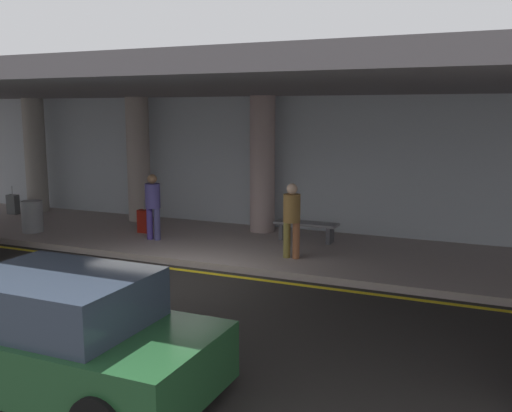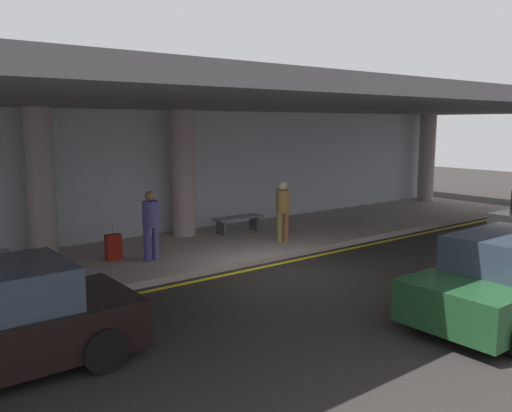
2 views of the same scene
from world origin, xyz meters
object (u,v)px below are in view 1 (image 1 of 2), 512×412
(support_column_far_left, at_px, (36,155))
(suitcase_upright_secondary, at_px, (145,221))
(bench_metal, at_px, (306,227))
(support_column_left_mid, at_px, (138,160))
(traveler_with_luggage, at_px, (292,216))
(person_waiting_for_ride, at_px, (153,202))
(car_dark_green, at_px, (56,336))
(suitcase_upright_primary, at_px, (13,204))
(support_column_center, at_px, (262,165))
(trash_bin_steel, at_px, (32,216))

(support_column_far_left, xyz_separation_m, suitcase_upright_secondary, (5.18, -1.47, -1.51))
(suitcase_upright_secondary, bearing_deg, bench_metal, 23.17)
(support_column_far_left, xyz_separation_m, support_column_left_mid, (4.00, 0.00, 0.00))
(support_column_far_left, bearing_deg, bench_metal, -4.10)
(traveler_with_luggage, bearing_deg, person_waiting_for_ride, -106.42)
(support_column_left_mid, relative_size, person_waiting_for_ride, 2.17)
(car_dark_green, bearing_deg, person_waiting_for_ride, 119.32)
(suitcase_upright_secondary, bearing_deg, car_dark_green, -49.62)
(suitcase_upright_primary, bearing_deg, support_column_left_mid, 17.33)
(traveler_with_luggage, relative_size, bench_metal, 1.05)
(support_column_left_mid, height_order, support_column_center, same)
(trash_bin_steel, bearing_deg, support_column_center, 24.71)
(person_waiting_for_ride, distance_m, bench_metal, 3.94)
(car_dark_green, height_order, suitcase_upright_primary, car_dark_green)
(support_column_left_mid, bearing_deg, traveler_with_luggage, -22.97)
(support_column_center, height_order, traveler_with_luggage, support_column_center)
(support_column_center, bearing_deg, suitcase_upright_primary, -174.60)
(support_column_center, relative_size, person_waiting_for_ride, 2.17)
(suitcase_upright_primary, relative_size, bench_metal, 0.56)
(support_column_left_mid, relative_size, suitcase_upright_secondary, 4.06)
(support_column_far_left, relative_size, traveler_with_luggage, 2.17)
(car_dark_green, height_order, person_waiting_for_ride, person_waiting_for_ride)
(person_waiting_for_ride, relative_size, bench_metal, 1.05)
(support_column_center, height_order, car_dark_green, support_column_center)
(car_dark_green, xyz_separation_m, suitcase_upright_primary, (-9.46, 8.33, -0.25))
(suitcase_upright_primary, distance_m, trash_bin_steel, 3.20)
(traveler_with_luggage, height_order, suitcase_upright_secondary, traveler_with_luggage)
(traveler_with_luggage, xyz_separation_m, bench_metal, (-0.24, 1.75, -0.61))
(support_column_center, height_order, suitcase_upright_secondary, support_column_center)
(car_dark_green, xyz_separation_m, person_waiting_for_ride, (-3.29, 7.02, 0.40))
(support_column_far_left, xyz_separation_m, support_column_center, (8.00, 0.00, 0.00))
(traveler_with_luggage, distance_m, suitcase_upright_primary, 10.19)
(support_column_center, relative_size, suitcase_upright_primary, 4.06)
(support_column_far_left, distance_m, car_dark_green, 12.98)
(person_waiting_for_ride, bearing_deg, car_dark_green, 177.65)
(person_waiting_for_ride, height_order, suitcase_upright_primary, person_waiting_for_ride)
(support_column_far_left, distance_m, bench_metal, 9.63)
(support_column_far_left, height_order, suitcase_upright_primary, support_column_far_left)
(support_column_center, relative_size, traveler_with_luggage, 2.17)
(suitcase_upright_primary, relative_size, suitcase_upright_secondary, 1.00)
(support_column_center, height_order, trash_bin_steel, support_column_center)
(traveler_with_luggage, distance_m, trash_bin_steel, 7.43)
(car_dark_green, bearing_deg, support_column_center, 101.48)
(support_column_left_mid, height_order, trash_bin_steel, support_column_left_mid)
(traveler_with_luggage, distance_m, person_waiting_for_ride, 3.88)
(person_waiting_for_ride, bearing_deg, traveler_with_luggage, -122.50)
(support_column_center, height_order, bench_metal, support_column_center)
(support_column_far_left, relative_size, suitcase_upright_secondary, 4.06)
(bench_metal, bearing_deg, suitcase_upright_secondary, -169.68)
(support_column_far_left, height_order, traveler_with_luggage, support_column_far_left)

